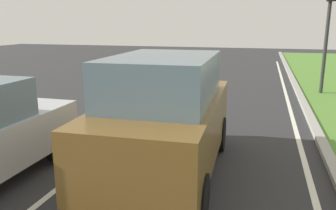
% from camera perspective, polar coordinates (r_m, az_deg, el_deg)
% --- Properties ---
extents(ground_plane, '(60.00, 60.00, 0.00)m').
position_cam_1_polar(ground_plane, '(11.66, 2.05, -0.53)').
color(ground_plane, '#2D2D30').
extents(lane_line_center, '(0.12, 32.00, 0.01)m').
position_cam_1_polar(lane_line_center, '(11.84, -1.24, -0.30)').
color(lane_line_center, silver).
rests_on(lane_line_center, ground).
extents(lane_line_right_edge, '(0.12, 32.00, 0.01)m').
position_cam_1_polar(lane_line_right_edge, '(11.39, 19.94, -1.67)').
color(lane_line_right_edge, silver).
rests_on(lane_line_right_edge, ground).
extents(curb_right, '(0.24, 48.00, 0.12)m').
position_cam_1_polar(curb_right, '(11.43, 22.46, -1.55)').
color(curb_right, '#9E9B93').
rests_on(curb_right, ground).
extents(car_suv_ahead, '(2.09, 4.56, 2.28)m').
position_cam_1_polar(car_suv_ahead, '(6.30, -0.41, -1.79)').
color(car_suv_ahead, brown).
rests_on(car_suv_ahead, ground).
extents(traffic_light_near_right, '(0.32, 0.50, 4.63)m').
position_cam_1_polar(traffic_light_near_right, '(14.89, 25.33, 13.72)').
color(traffic_light_near_right, '#2D2D2D').
rests_on(traffic_light_near_right, ground).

